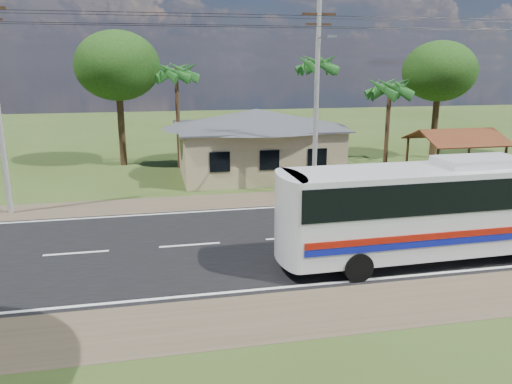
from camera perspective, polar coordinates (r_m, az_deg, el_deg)
ground at (r=21.75m, az=4.38°, el=-5.26°), size 120.00×120.00×0.00m
road at (r=21.75m, az=4.38°, el=-5.24°), size 120.00×16.00×0.03m
house at (r=33.66m, az=-0.00°, el=6.52°), size 12.40×10.00×5.00m
waiting_shed at (r=34.13m, az=21.89°, el=5.73°), size 5.20×4.48×3.35m
concrete_barrier at (r=31.62m, az=22.83°, el=0.79°), size 7.00×0.30×0.90m
utility_poles at (r=27.49m, az=6.28°, el=11.17°), size 32.80×2.22×11.00m
palm_near at (r=34.26m, az=15.06°, el=11.33°), size 2.80×2.80×6.70m
palm_mid at (r=37.05m, az=7.02°, el=14.16°), size 2.80×2.80×8.20m
palm_far at (r=35.69m, az=-9.12°, el=13.30°), size 2.80×2.80×7.70m
tree_behind_house at (r=37.71m, az=-15.56°, el=13.69°), size 6.00×6.00×9.61m
tree_behind_shed at (r=41.76m, az=20.23°, el=12.78°), size 5.60×5.60×9.02m
coach_bus at (r=20.21m, az=21.30°, el=-1.11°), size 12.72×2.98×3.93m
motorcycle at (r=29.91m, az=7.25°, el=1.17°), size 1.95×1.00×0.97m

